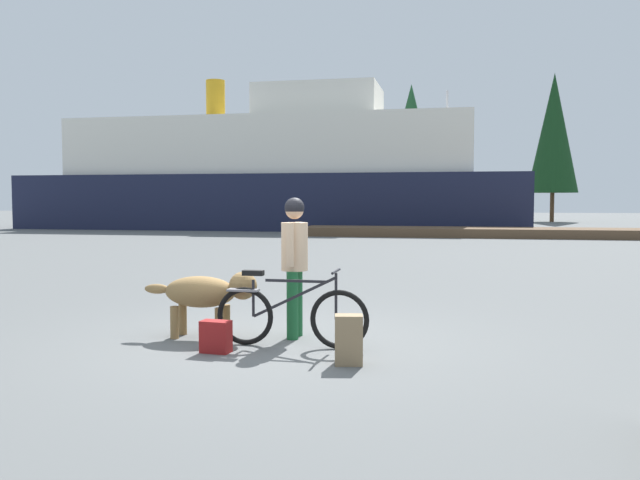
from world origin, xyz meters
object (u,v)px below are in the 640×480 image
at_px(bicycle, 290,315).
at_px(dog, 207,293).
at_px(handbag_pannier, 216,337).
at_px(sailboat_moored, 446,220).
at_px(ferry_boat, 274,176).
at_px(backpack, 349,340).
at_px(person_cyclist, 295,254).

height_order(bicycle, dog, bicycle).
relative_size(handbag_pannier, sailboat_moored, 0.04).
relative_size(handbag_pannier, ferry_boat, 0.01).
distance_m(backpack, handbag_pannier, 1.52).
bearing_deg(sailboat_moored, bicycle, -92.12).
relative_size(bicycle, dog, 1.24).
bearing_deg(backpack, person_cyclist, 126.23).
relative_size(person_cyclist, dog, 1.18).
height_order(dog, backpack, dog).
bearing_deg(dog, handbag_pannier, -61.80).
relative_size(person_cyclist, handbag_pannier, 4.83).
distance_m(bicycle, ferry_boat, 31.03).
distance_m(bicycle, sailboat_moored, 32.32).
height_order(person_cyclist, backpack, person_cyclist).
xyz_separation_m(person_cyclist, handbag_pannier, (-0.65, -0.94, -0.84)).
height_order(bicycle, handbag_pannier, bicycle).
bearing_deg(person_cyclist, dog, -166.84).
bearing_deg(handbag_pannier, dog, 118.20).
bearing_deg(sailboat_moored, ferry_boat, -165.13).
bearing_deg(bicycle, backpack, -39.79).
bearing_deg(sailboat_moored, handbag_pannier, -93.36).
distance_m(dog, ferry_boat, 30.46).
distance_m(bicycle, backpack, 1.02).
height_order(handbag_pannier, ferry_boat, ferry_boat).
distance_m(bicycle, person_cyclist, 0.83).
relative_size(bicycle, backpack, 3.49).
relative_size(bicycle, person_cyclist, 1.04).
distance_m(backpack, sailboat_moored, 32.95).
xyz_separation_m(backpack, handbag_pannier, (-1.50, 0.22, -0.08)).
xyz_separation_m(dog, handbag_pannier, (0.38, -0.70, -0.37)).
bearing_deg(bicycle, ferry_boat, 106.10).
height_order(dog, ferry_boat, ferry_boat).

